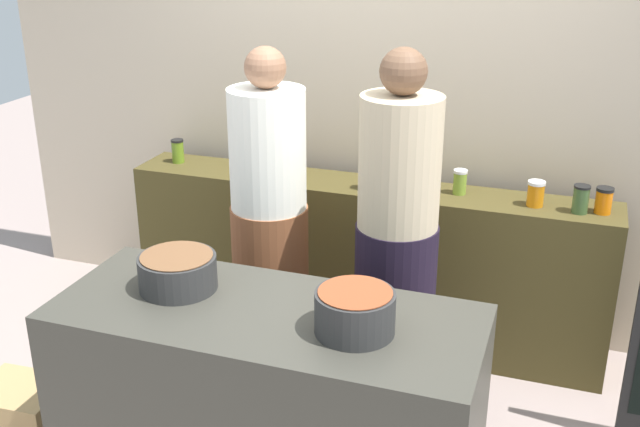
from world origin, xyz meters
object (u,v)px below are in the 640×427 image
object	(u,v)px
preserve_jar_3	(367,179)
preserve_jar_6	(536,193)
preserve_jar_4	(410,182)
cook_with_tongs	(270,239)
preserve_jar_5	(460,182)
preserve_jar_8	(604,200)
preserve_jar_0	(178,151)
bread_crate	(23,409)
preserve_jar_1	(250,160)
preserve_jar_7	(581,199)
preserve_jar_2	(288,160)
cooking_pot_left	(178,272)
cook_in_cap	(396,260)
cooking_pot_center	(355,312)

from	to	relation	value
preserve_jar_3	preserve_jar_6	distance (m)	0.88
preserve_jar_4	cook_with_tongs	bearing A→B (deg)	-139.38
preserve_jar_5	preserve_jar_8	distance (m)	0.72
preserve_jar_0	bread_crate	bearing A→B (deg)	-94.72
preserve_jar_1	preserve_jar_7	world-z (taller)	preserve_jar_7
preserve_jar_5	bread_crate	bearing A→B (deg)	-141.43
cook_with_tongs	preserve_jar_2	bearing A→B (deg)	102.73
preserve_jar_6	cooking_pot_left	world-z (taller)	preserve_jar_6
preserve_jar_5	cook_in_cap	xyz separation A→B (m)	(-0.18, -0.66, -0.19)
cook_in_cap	preserve_jar_5	bearing A→B (deg)	75.07
preserve_jar_2	preserve_jar_7	bearing A→B (deg)	-3.61
preserve_jar_8	cooking_pot_center	size ratio (longest dim) A/B	0.44
preserve_jar_5	cooking_pot_left	size ratio (longest dim) A/B	0.41
preserve_jar_2	bread_crate	bearing A→B (deg)	-119.01
preserve_jar_3	bread_crate	size ratio (longest dim) A/B	0.27
preserve_jar_0	preserve_jar_8	world-z (taller)	preserve_jar_0
preserve_jar_4	cooking_pot_left	bearing A→B (deg)	-117.50
preserve_jar_5	preserve_jar_8	xyz separation A→B (m)	(0.72, -0.04, -0.00)
preserve_jar_6	bread_crate	xyz separation A→B (m)	(-2.18, -1.38, -0.88)
bread_crate	preserve_jar_6	bearing A→B (deg)	32.25
preserve_jar_7	bread_crate	size ratio (longest dim) A/B	0.35
cooking_pot_left	bread_crate	xyz separation A→B (m)	(-0.87, -0.06, -0.84)
preserve_jar_2	preserve_jar_8	size ratio (longest dim) A/B	1.10
preserve_jar_2	preserve_jar_7	world-z (taller)	preserve_jar_2
preserve_jar_4	preserve_jar_1	bearing A→B (deg)	173.52
preserve_jar_3	preserve_jar_7	size ratio (longest dim) A/B	0.77
cooking_pot_center	preserve_jar_3	bearing A→B (deg)	104.21
preserve_jar_0	bread_crate	world-z (taller)	preserve_jar_0
preserve_jar_6	cook_with_tongs	world-z (taller)	cook_with_tongs
preserve_jar_8	cooking_pot_center	world-z (taller)	preserve_jar_8
preserve_jar_8	bread_crate	xyz separation A→B (m)	(-2.51, -1.38, -0.88)
preserve_jar_0	preserve_jar_4	distance (m)	1.42
preserve_jar_2	preserve_jar_5	xyz separation A→B (m)	(0.98, -0.03, -0.01)
cooking_pot_left	cook_with_tongs	xyz separation A→B (m)	(0.08, 0.78, -0.16)
preserve_jar_3	cooking_pot_left	distance (m)	1.35
preserve_jar_6	bread_crate	distance (m)	2.73
preserve_jar_4	preserve_jar_3	bearing A→B (deg)	-176.16
cook_in_cap	cooking_pot_left	bearing A→B (deg)	-136.72
preserve_jar_7	cook_in_cap	world-z (taller)	cook_in_cap
preserve_jar_4	preserve_jar_7	distance (m)	0.86
preserve_jar_0	cook_with_tongs	size ratio (longest dim) A/B	0.08
preserve_jar_4	preserve_jar_8	size ratio (longest dim) A/B	0.93
preserve_jar_7	cook_in_cap	distance (m)	1.00
preserve_jar_0	bread_crate	distance (m)	1.68
preserve_jar_4	preserve_jar_8	distance (m)	0.97
preserve_jar_1	preserve_jar_8	distance (m)	1.94
preserve_jar_4	preserve_jar_5	world-z (taller)	preserve_jar_5
preserve_jar_5	preserve_jar_8	bearing A→B (deg)	-3.37
preserve_jar_7	preserve_jar_2	bearing A→B (deg)	176.39
cook_in_cap	cooking_pot_center	bearing A→B (deg)	-87.24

